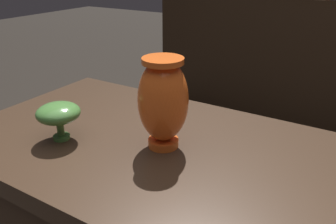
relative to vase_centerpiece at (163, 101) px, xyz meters
name	(u,v)px	position (x,y,z in m)	size (l,w,h in m)	color
back_display_shelf	(315,63)	(0.03, 2.20, -0.43)	(2.60, 0.40, 0.99)	black
vase_centerpiece	(163,101)	(0.00, 0.00, 0.00)	(0.13, 0.13, 0.24)	#E55B1E
vase_tall_behind	(58,114)	(-0.26, -0.11, -0.05)	(0.12, 0.12, 0.10)	#477A38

